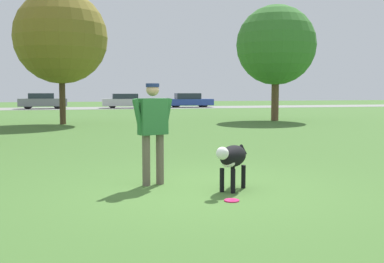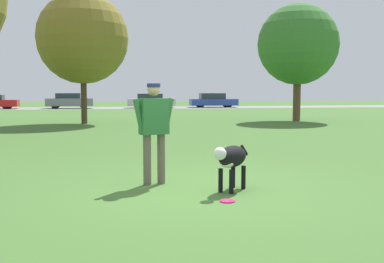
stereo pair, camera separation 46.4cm
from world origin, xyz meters
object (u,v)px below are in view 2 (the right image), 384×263
Objects in this scene: tree_far_right at (298,45)px; person at (154,125)px; parked_car_silver at (151,101)px; dog at (231,158)px; frisbee at (228,201)px; parked_car_grey at (69,101)px; tree_mid_center at (83,38)px; parked_car_blue at (213,101)px.

person is at bearing -121.42° from tree_far_right.
tree_far_right is 1.37× the size of parked_car_silver.
dog is 17.37m from tree_far_right.
dog is at bearing 70.52° from frisbee.
parked_car_grey is (-4.10, 33.73, -0.32)m from person.
parked_car_grey is at bearing 96.65° from tree_mid_center.
dog reaches higher than frisbee.
frisbee is (-0.23, -0.65, -0.50)m from dog.
person is 0.41× the size of parked_car_grey.
tree_mid_center is (-10.69, -0.01, 0.09)m from tree_far_right.
person is at bearing -84.76° from parked_car_grey.
tree_mid_center is 1.36× the size of parked_car_blue.
dog is 0.20× the size of parked_car_grey.
dog is at bearing -51.39° from person.
person reaches higher than frisbee.
tree_far_right is 1.46× the size of parked_car_grey.
tree_mid_center reaches higher than frisbee.
person is at bearing -82.69° from tree_mid_center.
dog is 0.85m from frisbee.
tree_mid_center reaches higher than parked_car_grey.
parked_car_grey is at bearing 78.54° from person.
tree_far_right is 20.07m from parked_car_blue.
tree_far_right is 10.69m from tree_mid_center.
tree_mid_center reaches higher than parked_car_blue.
tree_mid_center reaches higher than parked_car_silver.
parked_car_silver is at bearing -140.51° from dog.
tree_far_right is at bearing 0.03° from tree_mid_center.
parked_car_silver is at bearing 106.54° from tree_far_right.
parked_car_blue is (0.25, 19.81, -3.25)m from tree_far_right.
tree_far_right is 23.43m from parked_car_grey.
frisbee is 35.20m from parked_car_silver.
parked_car_grey is at bearing 123.89° from tree_far_right.
tree_mid_center is at bearing -85.05° from parked_car_grey.
person is 0.27× the size of tree_mid_center.
tree_far_right reaches higher than parked_car_grey.
parked_car_silver reaches higher than dog.
tree_far_right reaches higher than parked_car_blue.
parked_car_blue is (10.94, 19.81, -3.34)m from tree_mid_center.
parked_car_silver is (3.11, 33.76, -0.35)m from person.
tree_mid_center is (-2.97, 15.18, 3.48)m from dog.
tree_far_right reaches higher than dog.
parked_car_silver is at bearing 66.35° from person.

